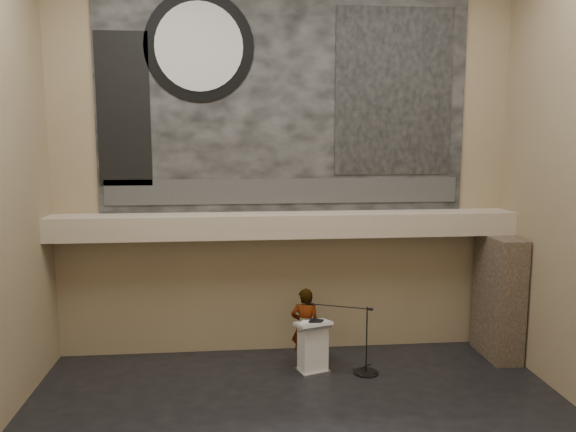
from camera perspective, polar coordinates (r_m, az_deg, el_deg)
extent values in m
cube|color=#8E785A|center=(12.37, -0.36, 5.35)|extent=(10.00, 0.02, 8.50)
cube|color=#8E785A|center=(4.48, 8.90, 0.13)|extent=(10.00, 0.02, 8.50)
cube|color=tan|center=(12.11, -0.18, -0.90)|extent=(10.00, 0.80, 0.50)
cylinder|color=#B2893D|center=(12.06, -7.75, -2.36)|extent=(0.04, 0.04, 0.06)
cylinder|color=#B2893D|center=(12.42, 8.60, -2.07)|extent=(0.04, 0.04, 0.06)
cube|color=black|center=(12.35, -0.35, 12.08)|extent=(8.00, 0.05, 5.00)
cube|color=#2F2F2F|center=(12.34, -0.33, 2.55)|extent=(7.76, 0.02, 0.55)
cylinder|color=black|center=(12.38, -9.03, 16.63)|extent=(2.30, 0.02, 2.30)
cylinder|color=silver|center=(12.36, -9.03, 16.64)|extent=(1.84, 0.02, 1.84)
cube|color=black|center=(12.76, 10.72, 12.27)|extent=(2.60, 0.02, 3.60)
cube|color=black|center=(12.45, -16.38, 10.34)|extent=(1.10, 0.02, 3.20)
cube|color=#3D3126|center=(13.29, 20.59, -7.67)|extent=(0.60, 1.40, 2.70)
cube|color=silver|center=(12.03, 2.52, -15.46)|extent=(0.73, 0.63, 0.08)
cube|color=white|center=(11.83, 2.54, -13.15)|extent=(0.63, 0.52, 0.96)
cube|color=white|center=(11.63, 2.57, -10.85)|extent=(0.80, 0.68, 0.13)
cube|color=black|center=(11.62, 2.88, -10.62)|extent=(0.33, 0.30, 0.04)
cube|color=white|center=(11.58, 1.87, -10.77)|extent=(0.29, 0.34, 0.00)
imported|color=silver|center=(12.10, 1.77, -11.21)|extent=(0.70, 0.54, 1.69)
cylinder|color=black|center=(12.13, 7.92, -15.48)|extent=(0.52, 0.52, 0.02)
cylinder|color=black|center=(11.86, 7.99, -12.40)|extent=(0.03, 0.03, 1.41)
cylinder|color=black|center=(11.74, 5.14, -9.13)|extent=(1.23, 0.52, 0.02)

